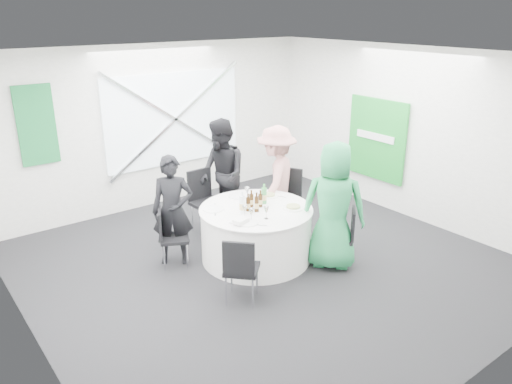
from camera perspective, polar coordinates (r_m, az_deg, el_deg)
floor at (r=7.00m, az=1.01°, el=-8.15°), size 6.00×6.00×0.00m
ceiling at (r=6.18m, az=1.17°, el=15.32°), size 6.00×6.00×0.00m
wall_back at (r=8.92m, az=-11.11°, el=7.38°), size 6.00×0.00×6.00m
wall_front at (r=4.67m, az=24.81°, el=-6.21°), size 6.00×0.00×6.00m
wall_left at (r=5.25m, az=-25.52°, el=-3.41°), size 0.00×6.00×6.00m
wall_right at (r=8.59m, az=17.06°, el=6.37°), size 0.00×6.00×6.00m
window_panel at (r=9.00m, az=-9.32°, el=8.25°), size 2.60×0.03×1.60m
window_brace_a at (r=8.96m, az=-9.19°, el=8.22°), size 2.63×0.05×1.84m
window_brace_b at (r=8.96m, az=-9.19°, el=8.22°), size 2.63×0.05×1.84m
green_banner at (r=8.14m, az=-23.79°, el=6.99°), size 0.55×0.04×1.20m
green_sign at (r=8.94m, az=13.60°, el=5.89°), size 0.05×1.20×1.40m
banquet_table at (r=6.97m, az=0.00°, el=-4.78°), size 1.56×1.56×0.76m
chair_back at (r=7.81m, az=-5.94°, el=-0.45°), size 0.47×0.48×0.99m
chair_back_left at (r=6.85m, az=-9.94°, el=-4.68°), size 0.51×0.51×0.82m
chair_back_right at (r=7.84m, az=3.44°, el=-0.30°), size 0.61×0.61×0.99m
chair_front_right at (r=6.86m, az=10.07°, el=-4.62°), size 0.53×0.53×0.83m
chair_front_left at (r=5.88m, az=-1.80°, el=-8.47°), size 0.56×0.56×0.87m
person_man_back_left at (r=6.83m, az=-9.49°, el=-2.11°), size 0.67×0.61×1.53m
person_man_back at (r=7.81m, az=-3.94°, el=1.93°), size 0.63×0.93×1.76m
person_woman_pink at (r=7.73m, az=2.32°, el=1.45°), size 1.18×1.04×1.68m
person_woman_green at (r=6.67m, az=8.86°, el=-1.61°), size 0.98×1.01×1.74m
plate_back at (r=7.26m, az=-2.00°, el=-0.44°), size 0.30×0.30×0.01m
plate_back_left at (r=6.81m, az=-4.87°, el=-1.94°), size 0.29×0.29×0.01m
plate_back_right at (r=7.25m, az=1.53°, el=-0.38°), size 0.25×0.25×0.04m
plate_front_right at (r=6.84m, az=4.27°, el=-1.74°), size 0.29×0.29×0.04m
plate_front_left at (r=6.36m, az=-0.91°, el=-3.53°), size 0.26×0.26×0.01m
napkin at (r=6.33m, az=-1.76°, el=-3.30°), size 0.22×0.17×0.05m
beer_bottle_a at (r=6.71m, az=-0.91°, el=-1.42°), size 0.06×0.06×0.25m
beer_bottle_b at (r=6.84m, az=-0.53°, el=-0.99°), size 0.06×0.06×0.24m
beer_bottle_c at (r=6.84m, az=0.50°, el=-0.99°), size 0.06×0.06×0.24m
beer_bottle_d at (r=6.68m, az=0.07°, el=-1.41°), size 0.06×0.06×0.27m
green_water_bottle at (r=6.96m, az=0.93°, el=-0.43°), size 0.08×0.08×0.29m
clear_water_bottle at (r=6.62m, az=-1.58°, el=-1.46°), size 0.08×0.08×0.31m
wine_glass_a at (r=7.13m, az=-1.02°, el=0.20°), size 0.07×0.07×0.17m
wine_glass_b at (r=6.48m, az=-1.31°, el=-1.91°), size 0.07×0.07×0.17m
wine_glass_c at (r=6.45m, az=1.19°, el=-2.04°), size 0.07×0.07×0.17m
wine_glass_d at (r=6.39m, az=-0.54°, el=-2.27°), size 0.07×0.07×0.17m
fork_a at (r=6.93m, az=-4.70°, el=-1.57°), size 0.09×0.14×0.01m
knife_a at (r=6.66m, az=-4.67°, el=-2.49°), size 0.10×0.13×0.01m
fork_b at (r=7.24m, az=2.89°, el=-0.54°), size 0.09×0.14×0.01m
knife_b at (r=7.35m, az=0.21°, el=-0.18°), size 0.09×0.13×0.01m
fork_c at (r=6.36m, az=-2.43°, el=-3.60°), size 0.11×0.12×0.01m
knife_c at (r=6.29m, az=0.64°, el=-3.83°), size 0.11×0.12×0.01m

